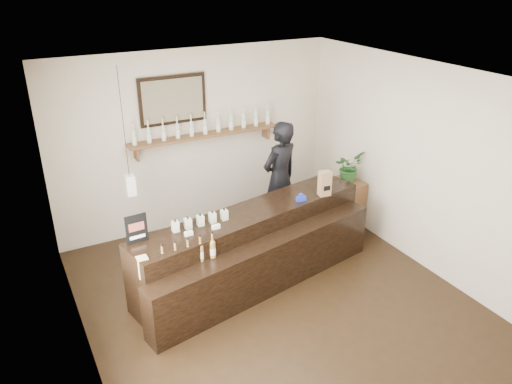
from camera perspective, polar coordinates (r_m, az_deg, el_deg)
name	(u,v)px	position (r m, az deg, el deg)	size (l,w,h in m)	color
ground	(276,301)	(6.48, 2.27, -12.29)	(5.00, 5.00, 0.00)	black
room_shell	(278,177)	(5.63, 2.55, 1.71)	(5.00, 5.00, 5.00)	beige
back_wall_decor	(189,121)	(7.58, -7.69, 8.05)	(2.66, 0.96, 1.69)	brown
counter	(256,249)	(6.65, -0.04, -6.53)	(3.48, 1.55, 1.12)	black
promo_sign	(136,229)	(5.87, -13.50, -4.11)	(0.25, 0.04, 0.35)	black
paper_bag	(325,183)	(6.94, 7.85, 0.98)	(0.18, 0.14, 0.35)	olive
tape_dispenser	(301,198)	(6.79, 5.18, -0.68)	(0.14, 0.07, 0.11)	#1B31BD
side_cabinet	(346,204)	(8.13, 10.20, -1.30)	(0.46, 0.58, 0.78)	brown
potted_plant	(349,167)	(7.88, 10.54, 2.83)	(0.44, 0.38, 0.49)	#285C24
shopkeeper	(280,172)	(7.57, 2.74, 2.34)	(0.75, 0.49, 2.05)	black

